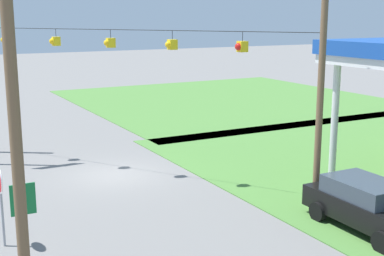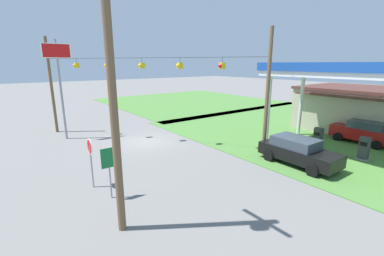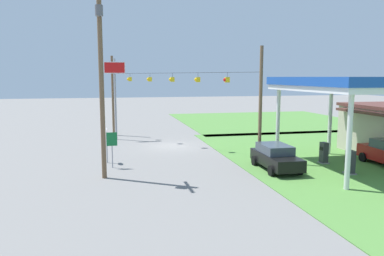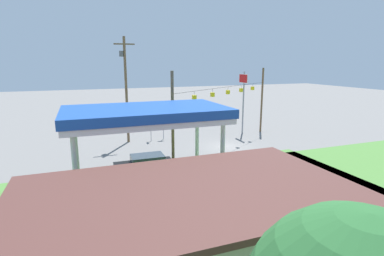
# 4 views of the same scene
# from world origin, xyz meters

# --- Properties ---
(ground_plane) EXTENTS (160.00, 160.00, 0.00)m
(ground_plane) POSITION_xyz_m (0.00, 0.00, 0.00)
(ground_plane) COLOR slate
(gas_station_canopy) EXTENTS (10.00, 5.76, 6.03)m
(gas_station_canopy) POSITION_xyz_m (10.42, 9.17, 5.49)
(gas_station_canopy) COLOR silver
(gas_station_canopy) RESTS_ON ground
(gas_station_store) EXTENTS (13.38, 8.25, 3.92)m
(gas_station_store) POSITION_xyz_m (10.54, 17.15, 1.97)
(gas_station_store) COLOR #B2A893
(gas_station_store) RESTS_ON ground
(fuel_pump_near) EXTENTS (0.71, 0.56, 1.52)m
(fuel_pump_near) POSITION_xyz_m (8.95, 9.17, 0.72)
(fuel_pump_near) COLOR gray
(fuel_pump_near) RESTS_ON ground
(fuel_pump_far) EXTENTS (0.71, 0.56, 1.52)m
(fuel_pump_far) POSITION_xyz_m (11.90, 9.17, 0.72)
(fuel_pump_far) COLOR gray
(fuel_pump_far) RESTS_ON ground
(car_at_pumps_front) EXTENTS (4.63, 2.16, 1.65)m
(car_at_pumps_front) POSITION_xyz_m (9.80, 5.17, 0.87)
(car_at_pumps_front) COLOR black
(car_at_pumps_front) RESTS_ON ground
(car_at_pumps_rear) EXTENTS (4.30, 2.17, 1.80)m
(car_at_pumps_rear) POSITION_xyz_m (10.41, 13.18, 0.93)
(car_at_pumps_rear) COLOR #AD1414
(car_at_pumps_rear) RESTS_ON ground
(stop_sign_roadside) EXTENTS (0.80, 0.08, 2.50)m
(stop_sign_roadside) POSITION_xyz_m (5.41, -5.60, 1.81)
(stop_sign_roadside) COLOR #99999E
(stop_sign_roadside) RESTS_ON ground
(stop_sign_overhead) EXTENTS (0.22, 2.00, 7.75)m
(stop_sign_overhead) POSITION_xyz_m (-4.58, -4.79, 5.41)
(stop_sign_overhead) COLOR gray
(stop_sign_overhead) RESTS_ON ground
(route_sign) EXTENTS (0.10, 0.70, 2.40)m
(route_sign) POSITION_xyz_m (7.00, -5.25, 1.71)
(route_sign) COLOR gray
(route_sign) RESTS_ON ground
(utility_pole_main) EXTENTS (2.20, 0.44, 11.50)m
(utility_pole_main) POSITION_xyz_m (9.49, -5.74, 6.38)
(utility_pole_main) COLOR brown
(utility_pole_main) RESTS_ON ground
(signal_span_gantry) EXTENTS (15.12, 10.24, 8.16)m
(signal_span_gantry) POSITION_xyz_m (0.00, -0.01, 4.53)
(signal_span_gantry) COLOR brown
(signal_span_gantry) RESTS_ON ground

